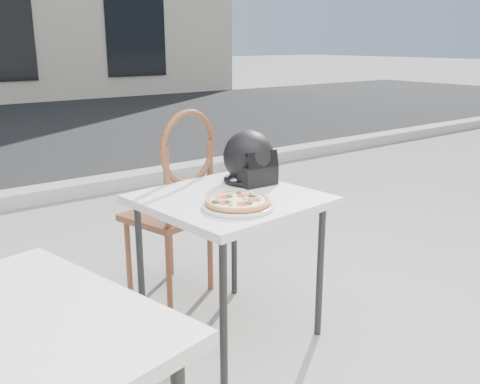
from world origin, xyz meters
TOP-DOWN VIEW (x-y plane):
  - ground at (0.00, 0.00)m, footprint 80.00×80.00m
  - curb at (0.00, 3.00)m, footprint 30.00×0.25m
  - cafe_table_main at (0.02, 0.21)m, footprint 0.79×0.79m
  - plate at (-0.06, 0.05)m, footprint 0.40×0.40m
  - pizza at (-0.06, 0.05)m, footprint 0.36×0.36m
  - helmet at (0.24, 0.35)m, footprint 0.26×0.27m
  - cafe_chair_main at (0.03, 0.70)m, footprint 0.48×0.48m

SIDE VIEW (x-z plane):
  - ground at x=0.00m, z-range 0.00..0.00m
  - curb at x=0.00m, z-range 0.00..0.12m
  - cafe_chair_main at x=0.03m, z-range 0.06..1.09m
  - cafe_table_main at x=0.02m, z-range 0.28..0.96m
  - plate at x=-0.06m, z-range 0.68..0.70m
  - pizza at x=-0.06m, z-range 0.70..0.73m
  - helmet at x=0.24m, z-range 0.67..0.92m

